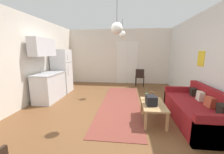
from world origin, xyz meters
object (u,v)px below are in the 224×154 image
Objects in this scene: bamboo_vase at (146,96)px; pendant_lamp_far at (122,34)px; coffee_table at (153,106)px; handbag at (151,100)px; accent_chair at (140,76)px; pendant_lamp_near at (117,28)px; couch at (198,111)px; refrigerator at (62,71)px.

pendant_lamp_far is at bearing 112.67° from bamboo_vase.
bamboo_vase is 2.46m from pendant_lamp_far.
bamboo_vase is (-0.13, 0.26, 0.14)m from coffee_table.
bamboo_vase reaches higher than handbag.
accent_chair is 2.40m from pendant_lamp_far.
pendant_lamp_far is (-0.75, 1.99, 1.67)m from handbag.
accent_chair is 1.10× the size of pendant_lamp_near.
pendant_lamp_near is (-1.84, -0.26, 1.79)m from couch.
handbag is 3.46m from accent_chair.
accent_chair is at bearing 90.66° from coffee_table.
refrigerator is at bearing 153.59° from couch.
bamboo_vase is 0.35m from handbag.
couch reaches higher than handbag.
pendant_lamp_far is (0.02, 2.13, 0.14)m from pendant_lamp_near.
pendant_lamp_near is at bearing -170.05° from handbag.
accent_chair is (0.03, 3.46, -0.06)m from handbag.
handbag reaches higher than coffee_table.
pendant_lamp_far is (-0.81, 1.91, 1.84)m from coffee_table.
accent_chair is at bearing 88.40° from bamboo_vase.
pendant_lamp_near reaches higher than couch.
handbag is (-0.06, -0.09, 0.16)m from coffee_table.
couch is 3.24m from pendant_lamp_far.
accent_chair is at bearing 21.34° from refrigerator.
pendant_lamp_far is (-0.78, -1.47, 1.74)m from accent_chair.
couch is 2.62× the size of pendant_lamp_near.
pendant_lamp_near is at bearing -165.21° from coffee_table.
bamboo_vase is at bearing 100.26° from handbag.
handbag is at bearing 97.90° from accent_chair.
bamboo_vase is 3.12m from accent_chair.
pendant_lamp_far reaches higher than refrigerator.
couch is 2.39× the size of accent_chair.
pendant_lamp_near is (-0.71, -0.48, 1.56)m from bamboo_vase.
coffee_table is at bearing -66.86° from pendant_lamp_far.
pendant_lamp_far is at bearing 110.66° from handbag.
refrigerator reaches higher than accent_chair.
accent_chair is (0.09, 3.11, -0.04)m from bamboo_vase.
couch is at bearing 8.22° from pendant_lamp_near.
bamboo_vase is 0.51× the size of pendant_lamp_near.
pendant_lamp_far is at bearing 89.45° from pendant_lamp_near.
bamboo_vase is at bearing -67.33° from pendant_lamp_far.
pendant_lamp_far reaches higher than bamboo_vase.
couch is at bearing -45.72° from pendant_lamp_far.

